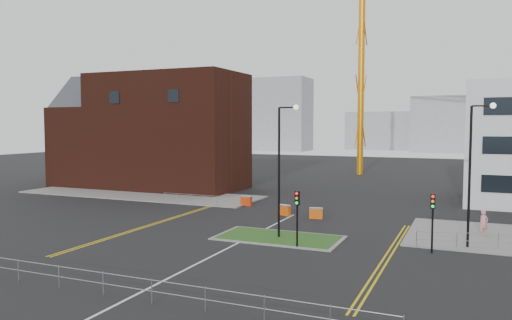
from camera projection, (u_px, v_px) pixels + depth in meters
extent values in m
plane|color=black|center=(195.00, 265.00, 27.88)|extent=(200.00, 200.00, 0.00)
cube|color=slate|center=(139.00, 194.00, 55.92)|extent=(28.00, 8.00, 0.12)
cube|color=slate|center=(279.00, 238.00, 34.42)|extent=(8.60, 4.60, 0.08)
cube|color=#214316|center=(279.00, 237.00, 34.42)|extent=(8.00, 4.00, 0.12)
cube|color=#3F180F|center=(168.00, 132.00, 60.93)|extent=(18.00, 10.00, 14.00)
cube|color=black|center=(114.00, 97.00, 57.63)|extent=(1.40, 0.10, 1.40)
cube|color=black|center=(173.00, 96.00, 54.48)|extent=(1.40, 0.10, 1.40)
cube|color=#3F180F|center=(91.00, 146.00, 65.80)|extent=(6.00, 10.00, 10.00)
cube|color=#2D3038|center=(91.00, 108.00, 65.45)|extent=(6.40, 8.49, 8.49)
cylinder|color=orange|center=(361.00, 57.00, 77.78)|extent=(1.00, 1.00, 36.80)
cylinder|color=black|center=(279.00, 174.00, 34.11)|extent=(0.16, 0.16, 9.00)
cylinder|color=black|center=(288.00, 107.00, 33.56)|extent=(1.20, 0.10, 0.10)
sphere|color=silver|center=(296.00, 107.00, 33.32)|extent=(0.36, 0.36, 0.36)
cylinder|color=black|center=(469.00, 178.00, 31.21)|extent=(0.16, 0.16, 9.00)
cylinder|color=black|center=(482.00, 106.00, 30.66)|extent=(1.20, 0.10, 0.10)
sphere|color=silver|center=(493.00, 106.00, 30.43)|extent=(0.36, 0.36, 0.36)
cylinder|color=black|center=(297.00, 224.00, 31.70)|extent=(0.12, 0.12, 3.00)
cube|color=black|center=(297.00, 198.00, 31.58)|extent=(0.28, 0.22, 0.90)
sphere|color=red|center=(297.00, 194.00, 31.44)|extent=(0.18, 0.18, 0.18)
sphere|color=orange|center=(297.00, 198.00, 31.46)|extent=(0.18, 0.18, 0.18)
sphere|color=#0CCC33|center=(297.00, 203.00, 31.48)|extent=(0.18, 0.18, 0.18)
cylinder|color=black|center=(432.00, 229.00, 30.38)|extent=(0.12, 0.12, 3.00)
cube|color=black|center=(433.00, 201.00, 30.26)|extent=(0.28, 0.22, 0.90)
sphere|color=red|center=(433.00, 197.00, 30.12)|extent=(0.18, 0.18, 0.18)
sphere|color=orange|center=(433.00, 201.00, 30.14)|extent=(0.18, 0.18, 0.18)
sphere|color=#0CCC33|center=(433.00, 206.00, 30.16)|extent=(0.18, 0.18, 0.18)
cylinder|color=gray|center=(127.00, 276.00, 22.31)|extent=(24.00, 0.04, 0.04)
cylinder|color=gray|center=(127.00, 287.00, 22.35)|extent=(24.00, 0.04, 0.04)
cylinder|color=gray|center=(190.00, 194.00, 48.64)|extent=(6.00, 0.04, 0.04)
cylinder|color=gray|center=(190.00, 200.00, 48.68)|extent=(6.00, 0.04, 0.04)
cylinder|color=gray|center=(164.00, 198.00, 49.86)|extent=(0.05, 0.05, 1.10)
cylinder|color=gray|center=(218.00, 201.00, 47.49)|extent=(0.05, 0.05, 1.10)
cylinder|color=gray|center=(416.00, 239.00, 31.76)|extent=(0.05, 0.05, 1.10)
cube|color=silver|center=(212.00, 256.00, 29.72)|extent=(0.15, 30.00, 0.01)
cube|color=gold|center=(161.00, 221.00, 40.59)|extent=(0.12, 24.00, 0.01)
cube|color=gold|center=(164.00, 221.00, 40.48)|extent=(0.12, 24.00, 0.01)
cube|color=gold|center=(385.00, 257.00, 29.64)|extent=(0.12, 20.00, 0.01)
cube|color=gold|center=(390.00, 257.00, 29.52)|extent=(0.12, 20.00, 0.01)
cube|color=gray|center=(280.00, 115.00, 152.84)|extent=(18.00, 12.00, 22.00)
cube|color=gray|center=(456.00, 124.00, 142.51)|extent=(24.00, 12.00, 16.00)
cube|color=gray|center=(396.00, 131.00, 158.91)|extent=(30.00, 12.00, 12.00)
imported|color=#D48C89|center=(484.00, 223.00, 34.87)|extent=(0.82, 0.79, 1.89)
cube|color=red|center=(246.00, 201.00, 48.27)|extent=(1.17, 0.51, 0.94)
cube|color=silver|center=(246.00, 197.00, 48.24)|extent=(1.17, 0.51, 0.11)
cube|color=#D7550B|center=(316.00, 213.00, 41.61)|extent=(1.15, 0.60, 0.92)
cube|color=silver|center=(316.00, 208.00, 41.58)|extent=(1.15, 0.60, 0.11)
cube|color=#D34C0B|center=(285.00, 210.00, 43.09)|extent=(1.17, 0.73, 0.93)
cube|color=silver|center=(285.00, 205.00, 43.06)|extent=(1.17, 0.73, 0.11)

